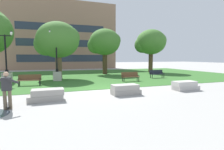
{
  "coord_description": "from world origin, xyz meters",
  "views": [
    {
      "loc": [
        -4.15,
        -12.09,
        2.34
      ],
      "look_at": [
        -0.33,
        -1.4,
        1.2
      ],
      "focal_mm": 28.0,
      "sensor_mm": 36.0,
      "label": 1
    }
  ],
  "objects_px": {
    "person_skateboarder": "(7,88)",
    "park_bench_near_right": "(30,79)",
    "park_bench_far_left": "(157,73)",
    "concrete_block_right": "(185,86)",
    "skateboard": "(9,106)",
    "lamp_post_left": "(57,71)",
    "concrete_block_left": "(125,90)",
    "concrete_block_center": "(47,95)",
    "park_bench_near_left": "(130,76)",
    "lamp_post_right": "(7,72)"
  },
  "relations": [
    {
      "from": "lamp_post_right",
      "to": "lamp_post_left",
      "type": "bearing_deg",
      "value": -1.89
    },
    {
      "from": "concrete_block_center",
      "to": "park_bench_near_left",
      "type": "distance_m",
      "value": 9.41
    },
    {
      "from": "skateboard",
      "to": "lamp_post_left",
      "type": "height_order",
      "value": "lamp_post_left"
    },
    {
      "from": "concrete_block_right",
      "to": "person_skateboarder",
      "type": "xyz_separation_m",
      "value": [
        -11.03,
        -1.11,
        0.67
      ]
    },
    {
      "from": "park_bench_near_right",
      "to": "park_bench_far_left",
      "type": "relative_size",
      "value": 1.01
    },
    {
      "from": "skateboard",
      "to": "concrete_block_left",
      "type": "bearing_deg",
      "value": 6.97
    },
    {
      "from": "person_skateboarder",
      "to": "lamp_post_left",
      "type": "distance_m",
      "value": 9.77
    },
    {
      "from": "concrete_block_right",
      "to": "lamp_post_left",
      "type": "distance_m",
      "value": 11.93
    },
    {
      "from": "skateboard",
      "to": "park_bench_near_left",
      "type": "distance_m",
      "value": 11.21
    },
    {
      "from": "park_bench_near_right",
      "to": "lamp_post_right",
      "type": "height_order",
      "value": "lamp_post_right"
    },
    {
      "from": "park_bench_near_right",
      "to": "park_bench_far_left",
      "type": "height_order",
      "value": "same"
    },
    {
      "from": "concrete_block_left",
      "to": "skateboard",
      "type": "bearing_deg",
      "value": -173.03
    },
    {
      "from": "concrete_block_right",
      "to": "lamp_post_right",
      "type": "height_order",
      "value": "lamp_post_right"
    },
    {
      "from": "lamp_post_left",
      "to": "lamp_post_right",
      "type": "bearing_deg",
      "value": 178.11
    },
    {
      "from": "skateboard",
      "to": "lamp_post_right",
      "type": "distance_m",
      "value": 9.47
    },
    {
      "from": "skateboard",
      "to": "lamp_post_right",
      "type": "xyz_separation_m",
      "value": [
        -1.89,
        9.24,
        0.91
      ]
    },
    {
      "from": "park_bench_far_left",
      "to": "concrete_block_center",
      "type": "bearing_deg",
      "value": -148.98
    },
    {
      "from": "park_bench_far_left",
      "to": "park_bench_near_left",
      "type": "bearing_deg",
      "value": -159.23
    },
    {
      "from": "concrete_block_left",
      "to": "park_bench_near_left",
      "type": "relative_size",
      "value": 0.99
    },
    {
      "from": "concrete_block_left",
      "to": "skateboard",
      "type": "relative_size",
      "value": 1.73
    },
    {
      "from": "skateboard",
      "to": "park_bench_near_left",
      "type": "height_order",
      "value": "park_bench_near_left"
    },
    {
      "from": "person_skateboarder",
      "to": "lamp_post_left",
      "type": "bearing_deg",
      "value": 75.01
    },
    {
      "from": "concrete_block_right",
      "to": "park_bench_near_right",
      "type": "bearing_deg",
      "value": 151.1
    },
    {
      "from": "concrete_block_left",
      "to": "person_skateboarder",
      "type": "relative_size",
      "value": 1.05
    },
    {
      "from": "skateboard",
      "to": "lamp_post_left",
      "type": "distance_m",
      "value": 9.49
    },
    {
      "from": "park_bench_near_right",
      "to": "lamp_post_left",
      "type": "height_order",
      "value": "lamp_post_left"
    },
    {
      "from": "concrete_block_center",
      "to": "park_bench_near_left",
      "type": "relative_size",
      "value": 1.02
    },
    {
      "from": "concrete_block_left",
      "to": "park_bench_near_left",
      "type": "xyz_separation_m",
      "value": [
        2.97,
        5.46,
        0.23
      ]
    },
    {
      "from": "concrete_block_left",
      "to": "park_bench_near_right",
      "type": "height_order",
      "value": "park_bench_near_right"
    },
    {
      "from": "person_skateboarder",
      "to": "park_bench_near_right",
      "type": "bearing_deg",
      "value": 88.11
    },
    {
      "from": "concrete_block_right",
      "to": "lamp_post_right",
      "type": "relative_size",
      "value": 0.39
    },
    {
      "from": "concrete_block_right",
      "to": "park_bench_far_left",
      "type": "xyz_separation_m",
      "value": [
        2.33,
        7.02,
        0.23
      ]
    },
    {
      "from": "person_skateboarder",
      "to": "concrete_block_center",
      "type": "bearing_deg",
      "value": 33.36
    },
    {
      "from": "park_bench_far_left",
      "to": "lamp_post_right",
      "type": "xyz_separation_m",
      "value": [
        -15.28,
        1.46,
        0.46
      ]
    },
    {
      "from": "skateboard",
      "to": "park_bench_far_left",
      "type": "relative_size",
      "value": 0.57
    },
    {
      "from": "concrete_block_right",
      "to": "park_bench_far_left",
      "type": "height_order",
      "value": "park_bench_far_left"
    },
    {
      "from": "person_skateboarder",
      "to": "park_bench_near_left",
      "type": "relative_size",
      "value": 0.94
    },
    {
      "from": "concrete_block_left",
      "to": "lamp_post_right",
      "type": "distance_m",
      "value": 11.83
    },
    {
      "from": "person_skateboarder",
      "to": "lamp_post_right",
      "type": "height_order",
      "value": "lamp_post_right"
    },
    {
      "from": "lamp_post_right",
      "to": "concrete_block_left",
      "type": "bearing_deg",
      "value": -45.79
    },
    {
      "from": "park_bench_near_right",
      "to": "concrete_block_left",
      "type": "bearing_deg",
      "value": -44.38
    },
    {
      "from": "park_bench_near_left",
      "to": "park_bench_far_left",
      "type": "xyz_separation_m",
      "value": [
        4.08,
        1.55,
        0.0
      ]
    },
    {
      "from": "concrete_block_right",
      "to": "skateboard",
      "type": "bearing_deg",
      "value": -176.05
    },
    {
      "from": "concrete_block_center",
      "to": "park_bench_near_right",
      "type": "height_order",
      "value": "park_bench_near_right"
    },
    {
      "from": "concrete_block_center",
      "to": "skateboard",
      "type": "bearing_deg",
      "value": -156.31
    },
    {
      "from": "person_skateboarder",
      "to": "lamp_post_right",
      "type": "xyz_separation_m",
      "value": [
        -1.92,
        9.59,
        0.02
      ]
    },
    {
      "from": "person_skateboarder",
      "to": "lamp_post_left",
      "type": "relative_size",
      "value": 0.34
    },
    {
      "from": "concrete_block_left",
      "to": "skateboard",
      "type": "xyz_separation_m",
      "value": [
        -6.34,
        -0.77,
        -0.22
      ]
    },
    {
      "from": "concrete_block_left",
      "to": "park_bench_far_left",
      "type": "distance_m",
      "value": 9.94
    },
    {
      "from": "park_bench_near_right",
      "to": "concrete_block_right",
      "type": "bearing_deg",
      "value": -28.9
    }
  ]
}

